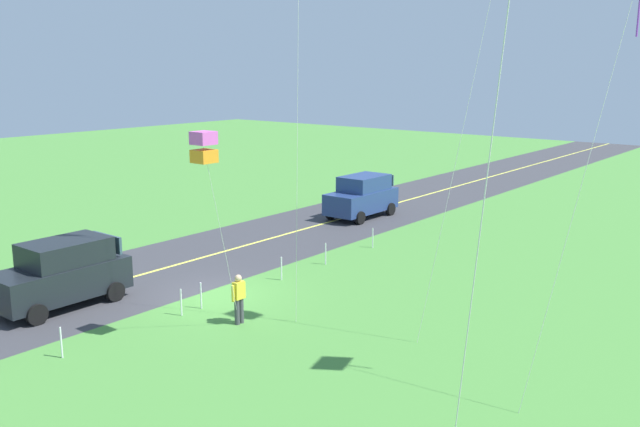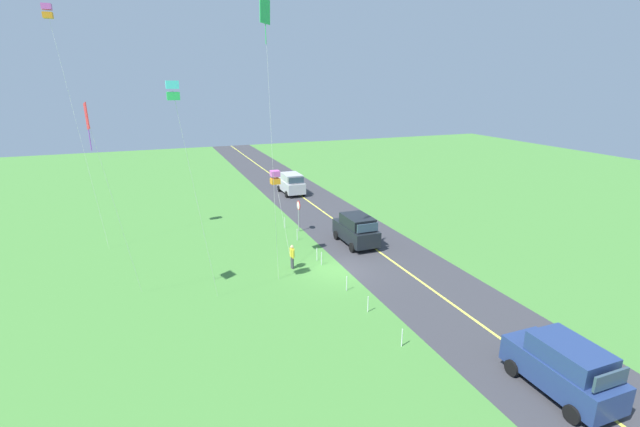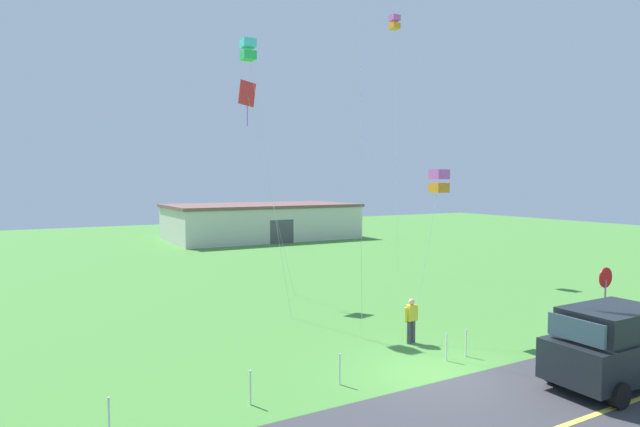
{
  "view_description": "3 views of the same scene",
  "coord_description": "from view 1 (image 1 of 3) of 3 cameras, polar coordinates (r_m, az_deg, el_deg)",
  "views": [
    {
      "loc": [
        15.54,
        17.34,
        7.88
      ],
      "look_at": [
        -1.65,
        3.52,
        3.16
      ],
      "focal_mm": 38.29,
      "sensor_mm": 36.0,
      "label": 1
    },
    {
      "loc": [
        -24.08,
        10.63,
        11.69
      ],
      "look_at": [
        -1.3,
        1.76,
        4.36
      ],
      "focal_mm": 24.84,
      "sensor_mm": 36.0,
      "label": 2
    },
    {
      "loc": [
        -10.34,
        -11.52,
        5.72
      ],
      "look_at": [
        -1.75,
        3.76,
        4.65
      ],
      "focal_mm": 29.15,
      "sensor_mm": 36.0,
      "label": 3
    }
  ],
  "objects": [
    {
      "name": "person_adult_near",
      "position": [
        21.59,
        -6.8,
        -6.97
      ],
      "size": [
        0.58,
        0.22,
        1.6
      ],
      "rotation": [
        0.0,
        0.0,
        1.74
      ],
      "color": "#3F3F47",
      "rests_on": "ground"
    },
    {
      "name": "fence_post_2",
      "position": [
        25.88,
        -3.24,
        -4.62
      ],
      "size": [
        0.05,
        0.05,
        0.9
      ],
      "primitive_type": "cylinder",
      "color": "silver",
      "rests_on": "ground"
    },
    {
      "name": "fence_post_1",
      "position": [
        27.85,
        0.47,
        -3.39
      ],
      "size": [
        0.05,
        0.05,
        0.9
      ],
      "primitive_type": "cylinder",
      "color": "silver",
      "rests_on": "ground"
    },
    {
      "name": "kite_red_low",
      "position": [
        19.01,
        -9.68,
        5.46
      ],
      "size": [
        1.97,
        0.81,
        6.19
      ],
      "color": "silver",
      "rests_on": "ground"
    },
    {
      "name": "car_parked_west_far",
      "position": [
        36.61,
        3.54,
        1.48
      ],
      "size": [
        4.4,
        2.12,
        2.24
      ],
      "color": "navy",
      "rests_on": "ground"
    },
    {
      "name": "road_centre_stripe",
      "position": [
        27.55,
        -14.55,
        -4.92
      ],
      "size": [
        120.0,
        0.16,
        0.0
      ],
      "primitive_type": "cube",
      "color": "#E5E04C",
      "rests_on": "asphalt_road"
    },
    {
      "name": "car_suv_foreground",
      "position": [
        24.5,
        -20.74,
        -4.66
      ],
      "size": [
        4.4,
        2.12,
        2.24
      ],
      "color": "black",
      "rests_on": "ground"
    },
    {
      "name": "ground_plane",
      "position": [
        24.6,
        -8.9,
        -6.87
      ],
      "size": [
        120.0,
        120.0,
        0.1
      ],
      "primitive_type": "cube",
      "color": "#478438"
    },
    {
      "name": "asphalt_road",
      "position": [
        27.55,
        -14.55,
        -4.93
      ],
      "size": [
        120.0,
        7.0,
        0.0
      ],
      "primitive_type": "cube",
      "color": "#38383D",
      "rests_on": "ground"
    },
    {
      "name": "fence_post_3",
      "position": [
        23.21,
        -9.91,
        -6.77
      ],
      "size": [
        0.05,
        0.05,
        0.9
      ],
      "primitive_type": "cylinder",
      "color": "silver",
      "rests_on": "ground"
    },
    {
      "name": "fence_post_4",
      "position": [
        22.69,
        -11.53,
        -7.28
      ],
      "size": [
        0.05,
        0.05,
        0.9
      ],
      "primitive_type": "cylinder",
      "color": "silver",
      "rests_on": "ground"
    },
    {
      "name": "fence_post_0",
      "position": [
        30.5,
        4.43,
        -2.05
      ],
      "size": [
        0.05,
        0.05,
        0.9
      ],
      "primitive_type": "cylinder",
      "color": "silver",
      "rests_on": "ground"
    },
    {
      "name": "fence_post_5",
      "position": [
        20.45,
        -20.81,
        -10.05
      ],
      "size": [
        0.05,
        0.05,
        0.9
      ],
      "primitive_type": "cylinder",
      "color": "silver",
      "rests_on": "ground"
    }
  ]
}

